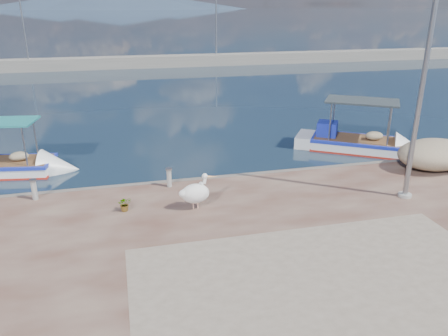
% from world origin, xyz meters
% --- Properties ---
extents(ground, '(1400.00, 1400.00, 0.00)m').
position_xyz_m(ground, '(0.00, 0.00, 0.00)').
color(ground, '#162635').
rests_on(ground, ground).
extents(quay_patch, '(9.00, 7.00, 0.01)m').
position_xyz_m(quay_patch, '(1.00, -3.00, 0.50)').
color(quay_patch, gray).
rests_on(quay_patch, quay).
extents(breakwater, '(120.00, 2.20, 7.50)m').
position_xyz_m(breakwater, '(-0.00, 40.00, 0.60)').
color(breakwater, gray).
rests_on(breakwater, ground).
extents(mountains, '(370.00, 280.00, 22.00)m').
position_xyz_m(mountains, '(4.39, 650.00, 9.51)').
color(mountains, '#28384C').
rests_on(mountains, ground).
extents(boat_left, '(5.58, 2.59, 2.58)m').
position_xyz_m(boat_left, '(-8.19, 8.77, 0.20)').
color(boat_left, white).
rests_on(boat_left, ground).
extents(boat_right, '(5.98, 4.84, 2.83)m').
position_xyz_m(boat_right, '(7.57, 8.05, 0.22)').
color(boat_right, white).
rests_on(boat_right, ground).
extents(pelican, '(1.20, 0.60, 1.16)m').
position_xyz_m(pelican, '(-1.22, 2.52, 1.05)').
color(pelican, tan).
rests_on(pelican, quay).
extents(lamp_post, '(0.44, 0.96, 7.00)m').
position_xyz_m(lamp_post, '(5.78, 1.79, 3.80)').
color(lamp_post, gray).
rests_on(lamp_post, quay).
extents(bollard_near, '(0.23, 0.23, 0.69)m').
position_xyz_m(bollard_near, '(-1.82, 4.52, 0.88)').
color(bollard_near, gray).
rests_on(bollard_near, quay).
extents(bollard_far, '(0.23, 0.23, 0.71)m').
position_xyz_m(bollard_far, '(-6.29, 4.50, 0.89)').
color(bollard_far, gray).
rests_on(bollard_far, quay).
extents(potted_plant, '(0.46, 0.42, 0.46)m').
position_xyz_m(potted_plant, '(-3.41, 2.91, 0.73)').
color(potted_plant, '#33722D').
rests_on(potted_plant, quay).
extents(net_pile_c, '(2.98, 2.13, 1.17)m').
position_xyz_m(net_pile_c, '(8.48, 3.86, 1.09)').
color(net_pile_c, tan).
rests_on(net_pile_c, quay).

